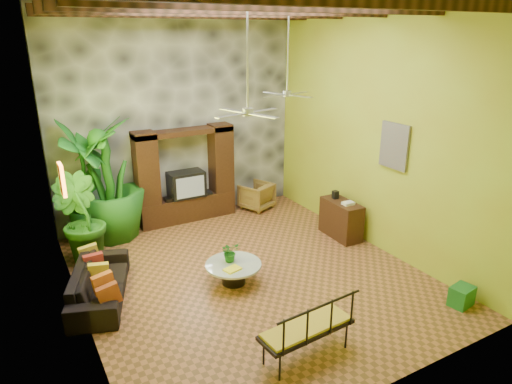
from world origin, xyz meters
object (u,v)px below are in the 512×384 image
ceiling_fan_back (287,84)px  coffee_table (234,271)px  green_bin (462,296)px  tall_plant_c (108,180)px  wicker_armchair (257,196)px  iron_bench (310,327)px  entertainment_center (186,182)px  ceiling_fan_front (248,99)px  side_console (341,219)px  tall_plant_b (80,220)px  sofa (100,283)px  tall_plant_a (86,183)px

ceiling_fan_back → coffee_table: (-2.00, -1.37, -3.15)m
green_bin → tall_plant_c: bearing=128.2°
wicker_armchair → iron_bench: (-2.27, -5.50, 0.20)m
entertainment_center → coffee_table: 3.40m
ceiling_fan_front → side_console: ceiling_fan_front is taller
entertainment_center → iron_bench: bearing=-94.1°
ceiling_fan_front → iron_bench: (-0.21, -2.16, -2.86)m
tall_plant_b → coffee_table: (2.25, -2.23, -0.66)m
ceiling_fan_front → coffee_table: ceiling_fan_front is taller
ceiling_fan_back → tall_plant_b: size_ratio=1.01×
sofa → tall_plant_b: (0.00, 1.54, 0.62)m
tall_plant_a → tall_plant_b: tall_plant_a is taller
entertainment_center → ceiling_fan_back: ceiling_fan_back is taller
sofa → tall_plant_a: size_ratio=0.76×
ceiling_fan_back → tall_plant_a: bearing=155.8°
tall_plant_a → tall_plant_b: bearing=-109.9°
coffee_table → green_bin: size_ratio=2.59×
iron_bench → ceiling_fan_back: bearing=57.9°
sofa → tall_plant_b: tall_plant_b is taller
iron_bench → side_console: 4.31m
ceiling_fan_back → wicker_armchair: 3.52m
tall_plant_b → tall_plant_c: size_ratio=0.68×
wicker_armchair → green_bin: bearing=75.7°
entertainment_center → iron_bench: entertainment_center is taller
tall_plant_a → iron_bench: tall_plant_a is taller
entertainment_center → tall_plant_c: (-1.86, -0.15, 0.39)m
iron_bench → side_console: (3.06, 3.03, -0.12)m
side_console → sofa: bearing=-178.3°
ceiling_fan_back → sofa: bearing=-170.9°
ceiling_fan_front → wicker_armchair: ceiling_fan_front is taller
sofa → coffee_table: sofa is taller
ceiling_fan_back → tall_plant_a: ceiling_fan_back is taller
ceiling_fan_back → tall_plant_c: size_ratio=0.68×
ceiling_fan_front → ceiling_fan_back: bearing=41.6°
green_bin → tall_plant_b: bearing=137.9°
iron_bench → green_bin: (3.06, -0.17, -0.37)m
wicker_armchair → tall_plant_b: 4.63m
sofa → tall_plant_a: bearing=11.7°
entertainment_center → tall_plant_b: bearing=-157.9°
sofa → green_bin: (5.30, -3.26, -0.13)m
wicker_armchair → green_bin: size_ratio=1.89×
tall_plant_c → coffee_table: 3.65m
tall_plant_a → coffee_table: tall_plant_a is taller
iron_bench → side_console: bearing=40.7°
sofa → iron_bench: bearing=-124.7°
wicker_armchair → side_console: (0.79, -2.47, 0.08)m
ceiling_fan_front → tall_plant_c: bearing=116.0°
wicker_armchair → ceiling_fan_front: bearing=36.0°
wicker_armchair → coffee_table: wicker_armchair is taller
entertainment_center → ceiling_fan_back: 3.50m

